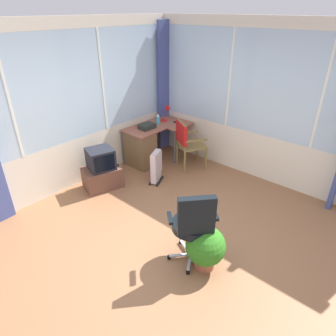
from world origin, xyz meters
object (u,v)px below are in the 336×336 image
at_px(desk_lamp, 168,111).
at_px(spray_bottle, 158,119).
at_px(space_heater, 156,166).
at_px(tv_remote, 177,122).
at_px(potted_plant, 205,247).
at_px(desk, 142,146).
at_px(wooden_armchair, 186,139).
at_px(paper_tray, 147,126).
at_px(office_chair, 194,223).
at_px(tv_on_stand, 102,171).

relative_size(desk_lamp, spray_bottle, 1.50).
bearing_deg(space_heater, tv_remote, 21.30).
relative_size(desk_lamp, potted_plant, 0.57).
relative_size(desk, wooden_armchair, 1.37).
bearing_deg(desk, potted_plant, -119.55).
bearing_deg(tv_remote, potted_plant, -160.31).
height_order(paper_tray, space_heater, paper_tray).
distance_m(paper_tray, space_heater, 0.93).
height_order(desk, wooden_armchair, wooden_armchair).
relative_size(paper_tray, space_heater, 0.51).
bearing_deg(wooden_armchair, desk_lamp, 66.70).
bearing_deg(desk, desk_lamp, -1.20).
bearing_deg(tv_remote, office_chair, -162.88).
distance_m(desk_lamp, wooden_armchair, 0.87).
xyz_separation_m(spray_bottle, potted_plant, (-1.90, -2.53, -0.52)).
xyz_separation_m(paper_tray, potted_plant, (-1.57, -2.52, -0.46)).
xyz_separation_m(spray_bottle, wooden_armchair, (-0.03, -0.75, -0.23)).
xyz_separation_m(paper_tray, space_heater, (-0.44, -0.66, -0.48)).
bearing_deg(tv_remote, tv_on_stand, 149.29).
distance_m(desk_lamp, potted_plant, 3.40).
bearing_deg(desk_lamp, paper_tray, -179.54).
height_order(wooden_armchair, office_chair, office_chair).
bearing_deg(paper_tray, tv_remote, -20.08).
bearing_deg(desk_lamp, desk, 178.80).
bearing_deg(desk, office_chair, -121.82).
xyz_separation_m(wooden_armchair, office_chair, (-1.91, -1.62, 0.01)).
xyz_separation_m(desk, wooden_armchair, (0.44, -0.75, 0.21)).
height_order(desk, office_chair, office_chair).
bearing_deg(tv_remote, spray_bottle, 115.06).
height_order(paper_tray, office_chair, office_chair).
bearing_deg(paper_tray, tv_on_stand, -175.79).
distance_m(tv_remote, potted_plant, 3.21).
xyz_separation_m(desk, space_heater, (-0.31, -0.68, -0.10)).
bearing_deg(wooden_armchair, desk, 120.07).
bearing_deg(paper_tray, wooden_armchair, -67.12).
relative_size(desk, tv_on_stand, 1.76).
bearing_deg(wooden_armchair, tv_on_stand, 157.10).
relative_size(tv_remote, tv_on_stand, 0.20).
distance_m(wooden_armchair, space_heater, 0.81).
relative_size(spray_bottle, wooden_armchair, 0.23).
relative_size(spray_bottle, potted_plant, 0.38).
xyz_separation_m(spray_bottle, office_chair, (-1.94, -2.37, -0.22)).
xyz_separation_m(desk_lamp, tv_remote, (0.02, -0.24, -0.19)).
bearing_deg(office_chair, spray_bottle, 50.72).
bearing_deg(space_heater, potted_plant, -121.21).
xyz_separation_m(tv_on_stand, space_heater, (0.77, -0.57, -0.03)).
distance_m(desk, tv_on_stand, 1.09).
relative_size(desk, potted_plant, 2.28).
relative_size(tv_remote, space_heater, 0.25).
bearing_deg(potted_plant, desk_lamp, 49.01).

